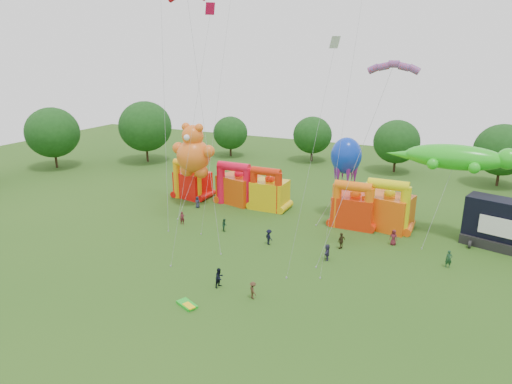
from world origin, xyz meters
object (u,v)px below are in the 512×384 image
at_px(octopus_kite, 340,177).
at_px(teddy_bear_kite, 192,162).
at_px(spectator_0, 197,202).
at_px(gecko_kite, 447,179).
at_px(spectator_4, 341,241).
at_px(bouncy_castle_0, 192,182).
at_px(stage_trailer, 508,226).
at_px(bouncy_castle_2, 269,192).

bearing_deg(octopus_kite, teddy_bear_kite, -168.56).
xyz_separation_m(teddy_bear_kite, spectator_0, (0.84, -0.31, -5.75)).
distance_m(gecko_kite, spectator_4, 14.28).
xyz_separation_m(bouncy_castle_0, stage_trailer, (42.28, -1.01, 0.40)).
relative_size(bouncy_castle_0, teddy_bear_kite, 0.51).
height_order(teddy_bear_kite, octopus_kite, teddy_bear_kite).
xyz_separation_m(teddy_bear_kite, gecko_kite, (32.89, 2.85, 0.64)).
relative_size(bouncy_castle_0, gecko_kite, 0.42).
bearing_deg(spectator_0, bouncy_castle_2, 16.29).
bearing_deg(octopus_kite, stage_trailer, -4.32).
distance_m(bouncy_castle_2, octopus_kite, 10.39).
bearing_deg(stage_trailer, spectator_0, -175.78).
xyz_separation_m(bouncy_castle_2, teddy_bear_kite, (-10.16, -3.73, 4.21)).
distance_m(spectator_0, spectator_4, 22.79).
xyz_separation_m(stage_trailer, octopus_kite, (-19.73, 1.49, 3.01)).
height_order(bouncy_castle_0, octopus_kite, octopus_kite).
bearing_deg(bouncy_castle_0, gecko_kite, -1.15).
bearing_deg(spectator_4, bouncy_castle_2, -97.78).
height_order(teddy_bear_kite, gecko_kite, teddy_bear_kite).
xyz_separation_m(gecko_kite, spectator_0, (-32.05, -3.17, -6.40)).
xyz_separation_m(bouncy_castle_0, spectator_4, (25.62, -8.96, -1.36)).
height_order(bouncy_castle_0, bouncy_castle_2, bouncy_castle_2).
relative_size(bouncy_castle_2, octopus_kite, 0.57).
bearing_deg(teddy_bear_kite, spectator_0, -20.48).
distance_m(stage_trailer, spectator_0, 39.03).
xyz_separation_m(stage_trailer, teddy_bear_kite, (-39.72, -2.55, 3.87)).
bearing_deg(spectator_4, bouncy_castle_0, -81.77).
distance_m(stage_trailer, teddy_bear_kite, 39.99).
distance_m(stage_trailer, gecko_kite, 8.19).
bearing_deg(bouncy_castle_2, spectator_0, -156.54).
height_order(gecko_kite, spectator_4, gecko_kite).
distance_m(bouncy_castle_0, gecko_kite, 35.80).
relative_size(stage_trailer, teddy_bear_kite, 0.80).
relative_size(bouncy_castle_2, stage_trailer, 0.65).
relative_size(teddy_bear_kite, spectator_0, 7.19).
bearing_deg(teddy_bear_kite, stage_trailer, 3.68).
bearing_deg(octopus_kite, spectator_4, -71.98).
xyz_separation_m(teddy_bear_kite, octopus_kite, (19.99, 4.05, -0.86)).
bearing_deg(gecko_kite, spectator_4, -140.00).
distance_m(octopus_kite, spectator_4, 11.02).
distance_m(bouncy_castle_2, spectator_4, 15.87).
distance_m(teddy_bear_kite, octopus_kite, 20.41).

